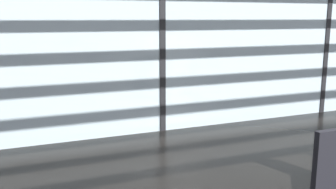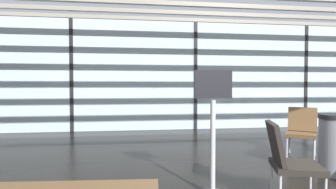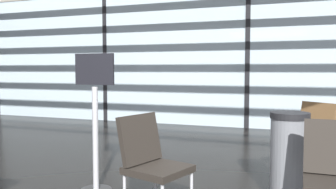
% 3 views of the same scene
% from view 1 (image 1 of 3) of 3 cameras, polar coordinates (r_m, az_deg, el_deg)
% --- Properties ---
extents(glass_curtain_wall, '(14.00, 0.08, 3.14)m').
position_cam_1_polar(glass_curtain_wall, '(6.38, -0.97, 8.32)').
color(glass_curtain_wall, silver).
rests_on(glass_curtain_wall, ground).
extents(window_mullion_1, '(0.10, 0.12, 3.14)m').
position_cam_1_polar(window_mullion_1, '(6.38, -0.97, 8.32)').
color(window_mullion_1, black).
rests_on(window_mullion_1, ground).
extents(window_mullion_2, '(0.10, 0.12, 3.14)m').
position_cam_1_polar(window_mullion_2, '(8.31, 22.43, 8.18)').
color(window_mullion_2, black).
rests_on(window_mullion_2, ground).
extents(parked_airplane, '(12.64, 3.99, 3.99)m').
position_cam_1_polar(parked_airplane, '(11.94, -15.44, 11.38)').
color(parked_airplane, silver).
rests_on(parked_airplane, ground).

